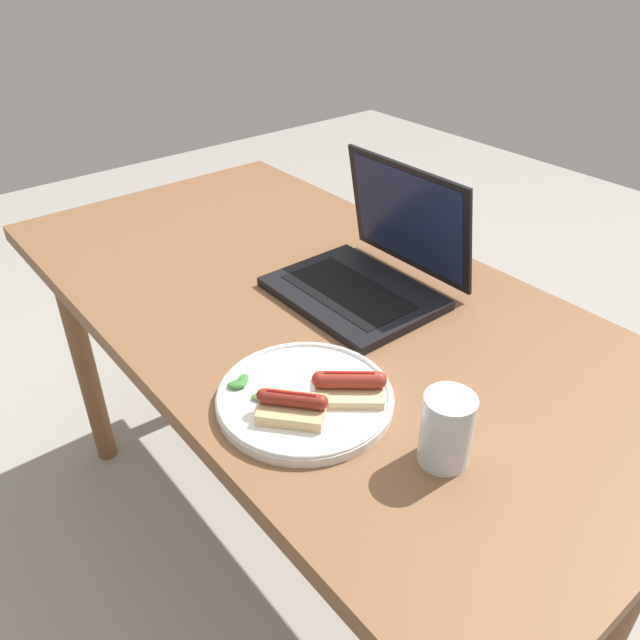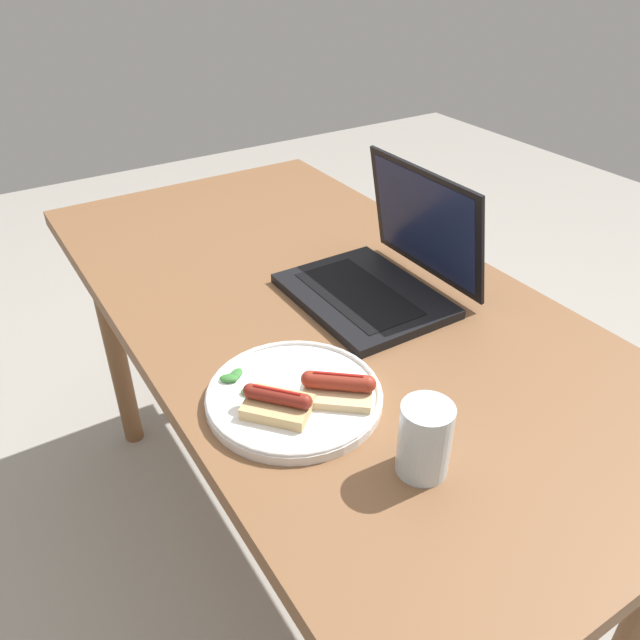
# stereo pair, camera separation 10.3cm
# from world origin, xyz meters

# --- Properties ---
(ground_plane) EXTENTS (6.00, 6.00, 0.00)m
(ground_plane) POSITION_xyz_m (0.00, 0.00, 0.00)
(ground_plane) COLOR #9E998E
(desk) EXTENTS (1.44, 0.74, 0.74)m
(desk) POSITION_xyz_m (0.00, 0.00, 0.66)
(desk) COLOR brown
(desk) RESTS_ON ground_plane
(laptop) EXTENTS (0.31, 0.28, 0.24)m
(laptop) POSITION_xyz_m (0.05, 0.10, 0.79)
(laptop) COLOR black
(laptop) RESTS_ON desk
(plate) EXTENTS (0.27, 0.27, 0.02)m
(plate) POSITION_xyz_m (0.24, -0.20, 0.75)
(plate) COLOR white
(plate) RESTS_ON desk
(sausage_toast_left) EXTENTS (0.12, 0.11, 0.04)m
(sausage_toast_left) POSITION_xyz_m (0.26, -0.24, 0.78)
(sausage_toast_left) COLOR tan
(sausage_toast_left) RESTS_ON plate
(sausage_toast_middle) EXTENTS (0.12, 0.13, 0.04)m
(sausage_toast_middle) POSITION_xyz_m (0.28, -0.15, 0.78)
(sausage_toast_middle) COLOR #D6B784
(sausage_toast_middle) RESTS_ON plate
(salad_pile) EXTENTS (0.08, 0.05, 0.01)m
(salad_pile) POSITION_xyz_m (0.17, -0.26, 0.76)
(salad_pile) COLOR #4C8E3D
(salad_pile) RESTS_ON plate
(drinking_glass) EXTENTS (0.07, 0.07, 0.11)m
(drinking_glass) POSITION_xyz_m (0.45, -0.13, 0.80)
(drinking_glass) COLOR silver
(drinking_glass) RESTS_ON desk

